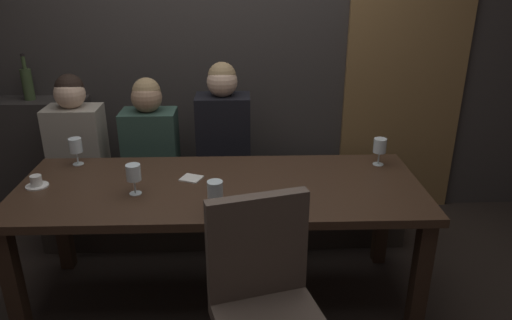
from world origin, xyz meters
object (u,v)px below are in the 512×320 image
Objects in this scene: diner_redhead at (76,133)px; wine_glass_center_back at (76,147)px; diner_bearded at (150,135)px; wine_glass_end_left at (380,146)px; wine_glass_near_right at (134,174)px; wine_bottle_pale_label at (27,83)px; espresso_cup at (36,182)px; dining_table at (220,199)px; banquette_bench at (225,208)px; wine_glass_center_front at (215,191)px; chair_near_side at (265,296)px; diner_far_end at (223,126)px.

wine_glass_center_back is (0.13, -0.39, 0.05)m from diner_redhead.
diner_redhead reaches higher than diner_bearded.
wine_glass_near_right is at bearing -165.74° from wine_glass_end_left.
diner_bearded reaches higher than wine_glass_center_back.
espresso_cup is at bearing -68.42° from wine_bottle_pale_label.
diner_bearded is at bearing 125.54° from dining_table.
diner_bearded reaches higher than banquette_bench.
diner_redhead is at bearing 124.47° from wine_glass_near_right.
wine_glass_center_back is at bearing -156.25° from banquette_bench.
chair_near_side is at bearing -62.01° from wine_glass_center_front.
wine_glass_center_back is at bearing 135.79° from chair_near_side.
diner_far_end is 0.95m from wine_glass_center_back.
banquette_bench is at bearing 23.75° from wine_glass_center_back.
espresso_cup is (-0.99, -0.69, 0.54)m from banquette_bench.
diner_far_end is at bearing -0.02° from diner_redhead.
wine_glass_center_front is at bearing -18.24° from espresso_cup.
dining_table is at bearing -35.80° from diner_redhead.
diner_bearded is 4.44× the size of wine_glass_center_back.
dining_table is 13.41× the size of wine_glass_center_front.
diner_far_end is at bearing 3.06° from diner_bearded.
wine_glass_center_front is (-0.01, -1.02, 0.02)m from diner_far_end.
wine_glass_center_front is (0.98, -1.02, 0.05)m from diner_redhead.
espresso_cup reaches higher than dining_table.
chair_near_side is at bearing -126.47° from wine_glass_end_left.
wine_glass_near_right is at bearing -49.83° from wine_bottle_pale_label.
diner_far_end is at bearing 90.16° from dining_table.
chair_near_side is 1.89m from diner_redhead.
diner_redhead is 4.58× the size of wine_glass_center_front.
wine_glass_center_front is at bearing -44.25° from wine_bottle_pale_label.
dining_table is at bearing -90.00° from banquette_bench.
diner_bearded is 1.01m from wine_bottle_pale_label.
wine_glass_center_front is (0.48, -1.00, 0.06)m from diner_bearded.
diner_far_end is at bearing 98.48° from chair_near_side.
wine_bottle_pale_label is 1.99× the size of wine_glass_center_front.
wine_glass_center_back is at bearing -135.23° from diner_bearded.
dining_table is 0.94m from wine_glass_center_back.
banquette_bench is at bearing -13.76° from wine_bottle_pale_label.
diner_far_end reaches higher than banquette_bench.
wine_glass_near_right is (0.96, -1.13, -0.22)m from wine_bottle_pale_label.
wine_glass_center_front is at bearing -26.85° from wine_glass_near_right.
wine_bottle_pale_label is at bearing 130.17° from wine_glass_near_right.
wine_glass_center_back is at bearing 178.01° from wine_glass_end_left.
wine_bottle_pale_label reaches higher than wine_glass_end_left.
banquette_bench is 1.13m from wine_glass_center_back.
diner_redhead is (-0.99, 0.71, 0.15)m from dining_table.
dining_table is 0.88× the size of banquette_bench.
dining_table is at bearing -89.84° from diner_far_end.
espresso_cup is (-0.99, -0.70, -0.07)m from diner_far_end.
diner_redhead is (-1.20, 1.44, 0.25)m from chair_near_side.
espresso_cup is at bearing 169.17° from wine_glass_near_right.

